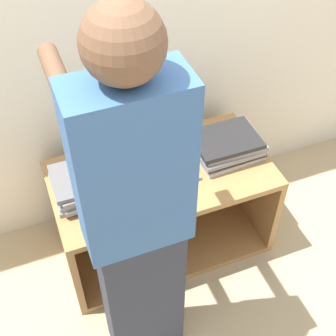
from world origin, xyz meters
name	(u,v)px	position (x,y,z in m)	size (l,w,h in m)	color
ground_plane	(182,281)	(0.00, 0.00, 0.00)	(12.00, 12.00, 0.00)	tan
wall_back	(130,28)	(0.00, 0.74, 1.20)	(8.00, 0.05, 2.40)	silver
cart	(158,200)	(0.00, 0.38, 0.29)	(1.17, 0.64, 0.58)	#A87A47
laptop_open	(157,157)	(0.00, 0.38, 0.64)	(0.35, 0.40, 0.25)	gray
laptop_stack_left	(90,183)	(-0.38, 0.32, 0.65)	(0.37, 0.29, 0.13)	gray
laptop_stack_right	(227,146)	(0.38, 0.32, 0.65)	(0.37, 0.28, 0.13)	#B7B7BC
person	(136,224)	(-0.31, -0.23, 0.93)	(0.40, 0.54, 1.83)	#2D3342
inventory_tag	(92,183)	(-0.38, 0.25, 0.71)	(0.06, 0.02, 0.01)	red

